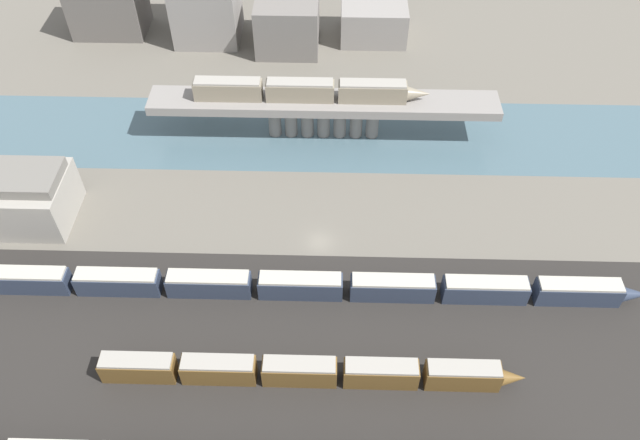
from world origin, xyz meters
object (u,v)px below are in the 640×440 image
object	(u,v)px
train_on_bridge	(308,90)
train_yard_mid	(307,372)
warehouse_building	(4,196)
train_yard_far	(310,286)

from	to	relation	value
train_on_bridge	train_yard_mid	bearing A→B (deg)	-88.02
train_on_bridge	train_yard_mid	distance (m)	53.08
train_on_bridge	warehouse_building	xyz separation A→B (m)	(-49.34, -23.16, -5.37)
train_yard_far	warehouse_building	world-z (taller)	warehouse_building
train_yard_far	warehouse_building	xyz separation A→B (m)	(-50.96, 14.94, 2.81)
train_yard_far	train_on_bridge	bearing A→B (deg)	92.43
train_yard_mid	train_yard_far	xyz separation A→B (m)	(-0.19, 14.33, -0.08)
train_yard_mid	train_yard_far	size ratio (longest dim) A/B	0.57
train_on_bridge	warehouse_building	bearing A→B (deg)	-154.85
train_yard_mid	warehouse_building	bearing A→B (deg)	150.22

